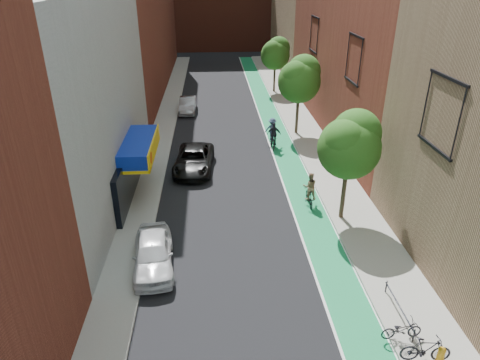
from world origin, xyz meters
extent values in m
cube|color=#157932|center=(4.00, 26.00, 0.01)|extent=(2.00, 68.00, 0.01)
cube|color=gray|center=(-6.00, 26.00, 0.07)|extent=(2.00, 68.00, 0.15)
cube|color=gray|center=(6.50, 26.00, 0.07)|extent=(3.00, 68.00, 0.15)
cube|color=silver|center=(-11.00, 14.00, 6.00)|extent=(8.00, 20.00, 12.00)
cube|color=#8C6B4C|center=(12.00, 50.00, 9.00)|extent=(8.00, 20.00, 18.00)
cylinder|color=#332619|center=(5.60, 10.00, 1.65)|extent=(0.24, 0.24, 3.30)
sphere|color=#194813|center=(5.60, 10.00, 4.38)|extent=(3.36, 3.36, 3.36)
sphere|color=#194813|center=(6.00, 10.30, 5.10)|extent=(2.64, 2.64, 2.64)
sphere|color=#194813|center=(5.30, 9.70, 4.86)|extent=(2.40, 2.40, 2.40)
cylinder|color=#332619|center=(5.60, 24.00, 1.73)|extent=(0.24, 0.24, 3.47)
sphere|color=#194813|center=(5.60, 24.00, 4.60)|extent=(3.53, 3.53, 3.53)
sphere|color=#194813|center=(6.00, 24.30, 5.36)|extent=(2.77, 2.77, 2.77)
sphere|color=#194813|center=(5.30, 23.70, 5.10)|extent=(2.52, 2.52, 2.52)
cylinder|color=#332619|center=(5.60, 38.00, 1.59)|extent=(0.24, 0.24, 3.19)
sphere|color=#194813|center=(5.60, 38.00, 4.23)|extent=(3.25, 3.25, 3.25)
sphere|color=#194813|center=(6.00, 38.30, 4.93)|extent=(2.55, 2.55, 2.55)
sphere|color=#194813|center=(5.30, 37.70, 4.70)|extent=(2.32, 2.32, 2.32)
imported|color=silver|center=(-4.60, 6.29, 0.79)|extent=(2.32, 4.78, 1.57)
imported|color=black|center=(-3.00, 17.31, 0.78)|extent=(3.02, 5.77, 1.55)
imported|color=gray|center=(-4.04, 31.08, 0.73)|extent=(1.60, 4.44, 1.46)
imported|color=black|center=(4.12, 11.73, 0.53)|extent=(0.50, 1.77, 1.06)
imported|color=#927355|center=(4.12, 11.83, 1.22)|extent=(0.85, 0.66, 1.74)
imported|color=black|center=(3.20, 20.72, 0.40)|extent=(0.76, 1.58, 0.79)
imported|color=black|center=(3.20, 20.82, 1.27)|extent=(1.13, 0.61, 1.83)
imported|color=black|center=(3.20, 21.77, 0.51)|extent=(0.89, 1.75, 1.01)
imported|color=#3F5372|center=(3.20, 21.87, 1.28)|extent=(1.35, 0.98, 1.87)
imported|color=black|center=(5.81, -0.09, 0.70)|extent=(1.86, 0.69, 1.09)
imported|color=black|center=(5.40, 1.02, 0.57)|extent=(1.63, 0.64, 0.84)
cylinder|color=#C78A17|center=(6.33, -0.23, 0.43)|extent=(0.25, 0.25, 0.57)
sphere|color=#C78A17|center=(6.33, -0.23, 0.78)|extent=(0.27, 0.27, 0.27)
camera|label=1|loc=(-1.57, -10.62, 12.95)|focal=32.00mm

